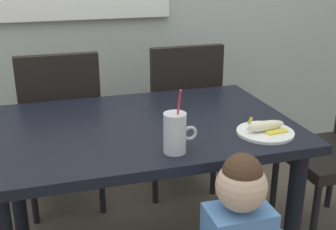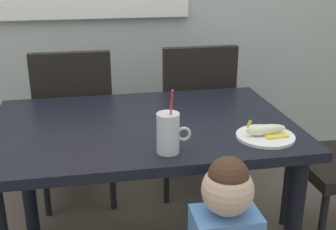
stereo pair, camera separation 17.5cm
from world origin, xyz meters
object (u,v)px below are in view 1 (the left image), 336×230
Objects in this scene: dining_chair_left at (62,124)px; peeled_banana at (266,126)px; snack_plate at (265,132)px; milk_cup at (175,135)px; dining_chair_right at (180,111)px; dining_table at (142,147)px.

peeled_banana is (0.77, -0.89, 0.24)m from dining_chair_left.
snack_plate is 1.32× the size of peeled_banana.
milk_cup is (0.36, -0.95, 0.28)m from dining_chair_left.
milk_cup reaches higher than dining_chair_right.
dining_chair_left is 4.17× the size of snack_plate.
dining_table is 0.53m from snack_plate.
dining_table is 1.34× the size of dining_chair_right.
snack_plate is at bearing -147.81° from peeled_banana.
dining_chair_right is 0.94m from peeled_banana.
snack_plate is (0.76, -0.89, 0.21)m from dining_chair_left.
milk_cup is at bearing 110.88° from dining_chair_left.
dining_table is 0.36m from milk_cup.
milk_cup is (0.05, -0.31, 0.18)m from dining_table.
milk_cup reaches higher than snack_plate.
dining_chair_left is (-0.31, 0.64, -0.10)m from dining_table.
milk_cup is at bearing -171.28° from peeled_banana.
peeled_banana is (0.00, 0.00, 0.03)m from snack_plate.
milk_cup is 0.41m from peeled_banana.
peeled_banana reaches higher than snack_plate.
dining_table is 7.42× the size of peeled_banana.
peeled_banana is at bearing 8.72° from milk_cup.
milk_cup reaches higher than dining_chair_left.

